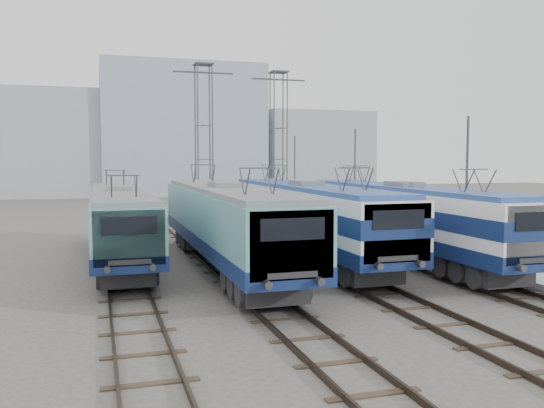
{
  "coord_description": "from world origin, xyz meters",
  "views": [
    {
      "loc": [
        -7.83,
        -20.76,
        5.05
      ],
      "look_at": [
        0.71,
        7.0,
        2.75
      ],
      "focal_mm": 38.0,
      "sensor_mm": 36.0,
      "label": 1
    }
  ],
  "objects_px": {
    "locomotive_far_left": "(120,219)",
    "mast_front": "(466,192)",
    "locomotive_center_left": "(226,220)",
    "catenary_tower_west": "(204,137)",
    "locomotive_center_right": "(307,213)",
    "mast_rear": "(295,177)",
    "safety_cone": "(493,256)",
    "locomotive_far_right": "(405,214)",
    "mast_mid": "(355,182)",
    "catenary_tower_east": "(279,139)"
  },
  "relations": [
    {
      "from": "locomotive_far_left",
      "to": "mast_front",
      "type": "bearing_deg",
      "value": -21.05
    },
    {
      "from": "locomotive_center_left",
      "to": "catenary_tower_west",
      "type": "xyz_separation_m",
      "value": [
        2.25,
        17.66,
        4.34
      ]
    },
    {
      "from": "locomotive_center_right",
      "to": "mast_rear",
      "type": "relative_size",
      "value": 2.63
    },
    {
      "from": "locomotive_far_left",
      "to": "locomotive_center_right",
      "type": "distance_m",
      "value": 9.2
    },
    {
      "from": "locomotive_center_right",
      "to": "mast_front",
      "type": "xyz_separation_m",
      "value": [
        6.35,
        -4.02,
        1.15
      ]
    },
    {
      "from": "locomotive_center_right",
      "to": "safety_cone",
      "type": "xyz_separation_m",
      "value": [
        7.32,
        -4.75,
        -1.76
      ]
    },
    {
      "from": "locomotive_center_left",
      "to": "locomotive_center_right",
      "type": "xyz_separation_m",
      "value": [
        4.5,
        1.68,
        0.04
      ]
    },
    {
      "from": "locomotive_far_right",
      "to": "mast_rear",
      "type": "height_order",
      "value": "mast_rear"
    },
    {
      "from": "catenary_tower_west",
      "to": "mast_rear",
      "type": "distance_m",
      "value": 9.99
    },
    {
      "from": "mast_mid",
      "to": "catenary_tower_west",
      "type": "bearing_deg",
      "value": 137.07
    },
    {
      "from": "catenary_tower_east",
      "to": "safety_cone",
      "type": "height_order",
      "value": "catenary_tower_east"
    },
    {
      "from": "mast_rear",
      "to": "safety_cone",
      "type": "relative_size",
      "value": 12.46
    },
    {
      "from": "catenary_tower_east",
      "to": "safety_cone",
      "type": "distance_m",
      "value": 23.72
    },
    {
      "from": "locomotive_center_left",
      "to": "locomotive_center_right",
      "type": "bearing_deg",
      "value": 20.43
    },
    {
      "from": "locomotive_center_left",
      "to": "safety_cone",
      "type": "xyz_separation_m",
      "value": [
        11.82,
        -3.07,
        -1.72
      ]
    },
    {
      "from": "mast_rear",
      "to": "mast_front",
      "type": "bearing_deg",
      "value": -90.0
    },
    {
      "from": "mast_mid",
      "to": "locomotive_far_left",
      "type": "bearing_deg",
      "value": -158.35
    },
    {
      "from": "mast_front",
      "to": "mast_mid",
      "type": "height_order",
      "value": "same"
    },
    {
      "from": "catenary_tower_east",
      "to": "mast_front",
      "type": "bearing_deg",
      "value": -84.55
    },
    {
      "from": "locomotive_far_right",
      "to": "mast_rear",
      "type": "distance_m",
      "value": 21.86
    },
    {
      "from": "locomotive_center_right",
      "to": "catenary_tower_east",
      "type": "height_order",
      "value": "catenary_tower_east"
    },
    {
      "from": "locomotive_far_right",
      "to": "mast_rear",
      "type": "relative_size",
      "value": 2.6
    },
    {
      "from": "locomotive_far_left",
      "to": "locomotive_far_right",
      "type": "xyz_separation_m",
      "value": [
        13.5,
        -3.66,
        0.17
      ]
    },
    {
      "from": "locomotive_center_left",
      "to": "locomotive_far_right",
      "type": "xyz_separation_m",
      "value": [
        9.0,
        -0.09,
        0.01
      ]
    },
    {
      "from": "locomotive_far_right",
      "to": "mast_mid",
      "type": "relative_size",
      "value": 2.6
    },
    {
      "from": "locomotive_center_left",
      "to": "mast_mid",
      "type": "xyz_separation_m",
      "value": [
        10.85,
        9.66,
        1.19
      ]
    },
    {
      "from": "catenary_tower_east",
      "to": "mast_rear",
      "type": "distance_m",
      "value": 4.28
    },
    {
      "from": "locomotive_far_left",
      "to": "locomotive_center_right",
      "type": "relative_size",
      "value": 0.93
    },
    {
      "from": "catenary_tower_east",
      "to": "mast_mid",
      "type": "distance_m",
      "value": 10.69
    },
    {
      "from": "locomotive_far_right",
      "to": "safety_cone",
      "type": "bearing_deg",
      "value": -46.59
    },
    {
      "from": "locomotive_center_left",
      "to": "safety_cone",
      "type": "relative_size",
      "value": 33.01
    },
    {
      "from": "safety_cone",
      "to": "catenary_tower_west",
      "type": "bearing_deg",
      "value": 114.78
    },
    {
      "from": "mast_front",
      "to": "mast_rear",
      "type": "xyz_separation_m",
      "value": [
        0.0,
        24.0,
        0.0
      ]
    },
    {
      "from": "locomotive_far_right",
      "to": "catenary_tower_west",
      "type": "relative_size",
      "value": 1.52
    },
    {
      "from": "locomotive_far_right",
      "to": "mast_mid",
      "type": "xyz_separation_m",
      "value": [
        1.85,
        9.75,
        1.18
      ]
    },
    {
      "from": "locomotive_center_left",
      "to": "mast_front",
      "type": "relative_size",
      "value": 2.65
    },
    {
      "from": "locomotive_center_right",
      "to": "catenary_tower_east",
      "type": "relative_size",
      "value": 1.53
    },
    {
      "from": "locomotive_far_right",
      "to": "mast_rear",
      "type": "xyz_separation_m",
      "value": [
        1.85,
        21.75,
        1.18
      ]
    },
    {
      "from": "locomotive_center_left",
      "to": "catenary_tower_east",
      "type": "xyz_separation_m",
      "value": [
        8.75,
        19.66,
        4.34
      ]
    },
    {
      "from": "locomotive_center_left",
      "to": "mast_front",
      "type": "height_order",
      "value": "mast_front"
    },
    {
      "from": "mast_rear",
      "to": "mast_mid",
      "type": "bearing_deg",
      "value": -90.0
    },
    {
      "from": "locomotive_far_left",
      "to": "mast_rear",
      "type": "height_order",
      "value": "mast_rear"
    },
    {
      "from": "locomotive_far_right",
      "to": "locomotive_center_left",
      "type": "bearing_deg",
      "value": 179.44
    },
    {
      "from": "locomotive_far_right",
      "to": "safety_cone",
      "type": "height_order",
      "value": "locomotive_far_right"
    },
    {
      "from": "locomotive_far_right",
      "to": "mast_front",
      "type": "relative_size",
      "value": 2.6
    },
    {
      "from": "locomotive_far_right",
      "to": "mast_rear",
      "type": "bearing_deg",
      "value": 85.14
    },
    {
      "from": "mast_front",
      "to": "catenary_tower_east",
      "type": "bearing_deg",
      "value": 95.45
    },
    {
      "from": "catenary_tower_east",
      "to": "mast_front",
      "type": "height_order",
      "value": "catenary_tower_east"
    },
    {
      "from": "locomotive_center_left",
      "to": "safety_cone",
      "type": "height_order",
      "value": "locomotive_center_left"
    },
    {
      "from": "locomotive_center_right",
      "to": "mast_rear",
      "type": "xyz_separation_m",
      "value": [
        6.35,
        19.98,
        1.15
      ]
    }
  ]
}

